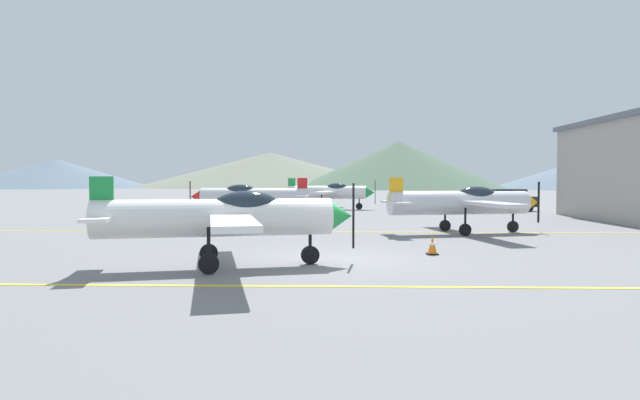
% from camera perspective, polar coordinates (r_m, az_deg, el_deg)
% --- Properties ---
extents(ground_plane, '(400.00, 400.00, 0.00)m').
position_cam_1_polar(ground_plane, '(15.45, 2.18, -6.52)').
color(ground_plane, slate).
extents(apron_line_near, '(80.00, 0.16, 0.01)m').
position_cam_1_polar(apron_line_near, '(11.76, 2.33, -9.28)').
color(apron_line_near, yellow).
rests_on(apron_line_near, ground_plane).
extents(apron_line_far, '(80.00, 0.16, 0.01)m').
position_cam_1_polar(apron_line_far, '(23.56, 2.02, -3.47)').
color(apron_line_far, yellow).
rests_on(apron_line_far, ground_plane).
extents(airplane_near, '(7.10, 8.07, 2.43)m').
position_cam_1_polar(airplane_near, '(14.37, -10.09, -1.73)').
color(airplane_near, white).
rests_on(airplane_near, ground_plane).
extents(airplane_mid, '(7.10, 8.09, 2.43)m').
position_cam_1_polar(airplane_mid, '(23.79, 15.29, -0.21)').
color(airplane_mid, silver).
rests_on(airplane_mid, ground_plane).
extents(airplane_far, '(6.98, 8.06, 2.43)m').
position_cam_1_polar(airplane_far, '(31.42, -7.57, 0.44)').
color(airplane_far, silver).
rests_on(airplane_far, ground_plane).
extents(airplane_back, '(7.09, 8.11, 2.43)m').
position_cam_1_polar(airplane_back, '(41.45, 1.09, 0.89)').
color(airplane_back, white).
rests_on(airplane_back, ground_plane).
extents(car_sedan, '(4.45, 2.35, 1.62)m').
position_cam_1_polar(car_sedan, '(41.61, 19.29, 0.05)').
color(car_sedan, black).
rests_on(car_sedan, ground_plane).
extents(traffic_cone_front, '(0.36, 0.36, 0.59)m').
position_cam_1_polar(traffic_cone_front, '(16.97, 11.98, -4.79)').
color(traffic_cone_front, black).
rests_on(traffic_cone_front, ground_plane).
extents(hill_left, '(50.07, 50.07, 7.75)m').
position_cam_1_polar(hill_left, '(161.16, -26.48, 2.57)').
color(hill_left, slate).
rests_on(hill_left, ground_plane).
extents(hill_centerleft, '(78.55, 78.55, 10.35)m').
position_cam_1_polar(hill_centerleft, '(160.50, -5.41, 3.26)').
color(hill_centerleft, slate).
rests_on(hill_centerleft, ground_plane).
extents(hill_centerright, '(53.09, 53.09, 12.06)m').
position_cam_1_polar(hill_centerright, '(136.39, 8.40, 3.78)').
color(hill_centerright, '#4C6651').
rests_on(hill_centerright, ground_plane).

